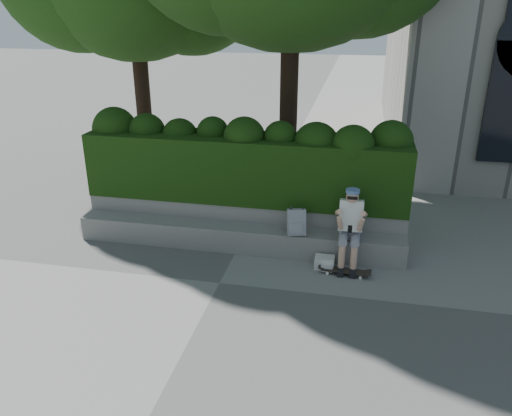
% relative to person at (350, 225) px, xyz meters
% --- Properties ---
extents(ground, '(80.00, 80.00, 0.00)m').
position_rel_person_xyz_m(ground, '(-2.01, -1.07, -0.75)').
color(ground, slate).
rests_on(ground, ground).
extents(bench_ledge, '(6.00, 0.45, 0.45)m').
position_rel_person_xyz_m(bench_ledge, '(-2.01, 0.18, -0.53)').
color(bench_ledge, gray).
rests_on(bench_ledge, ground).
extents(planter_wall, '(6.00, 0.50, 0.75)m').
position_rel_person_xyz_m(planter_wall, '(-2.01, 0.66, -0.38)').
color(planter_wall, gray).
rests_on(planter_wall, ground).
extents(hedge, '(6.00, 1.00, 1.20)m').
position_rel_person_xyz_m(hedge, '(-2.01, 0.88, 0.60)').
color(hedge, black).
rests_on(hedge, planter_wall).
extents(person, '(0.40, 0.76, 1.38)m').
position_rel_person_xyz_m(person, '(0.00, 0.00, 0.00)').
color(person, gray).
rests_on(person, ground).
extents(skateboard, '(0.79, 0.26, 0.08)m').
position_rel_person_xyz_m(skateboard, '(-0.04, -0.38, -0.68)').
color(skateboard, black).
rests_on(skateboard, ground).
extents(backpack_plaid, '(0.35, 0.25, 0.46)m').
position_rel_person_xyz_m(backpack_plaid, '(-0.92, 0.08, -0.07)').
color(backpack_plaid, '#A1A1A6').
rests_on(backpack_plaid, bench_ledge).
extents(backpack_ground, '(0.33, 0.24, 0.21)m').
position_rel_person_xyz_m(backpack_ground, '(-0.38, -0.22, -0.65)').
color(backpack_ground, beige).
rests_on(backpack_ground, ground).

